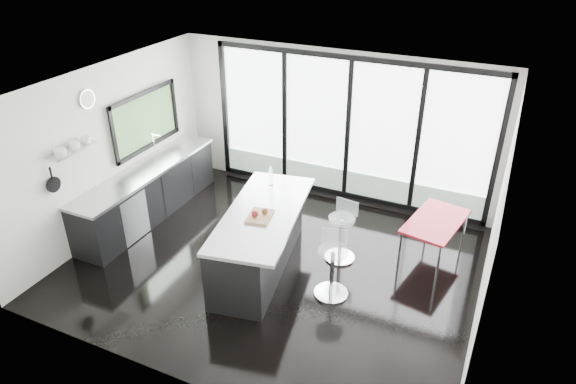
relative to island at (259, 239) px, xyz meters
The scene contains 11 objects.
floor 0.56m from the island, 38.96° to the left, with size 6.00×5.00×0.00m, color black.
ceiling 2.31m from the island, 38.96° to the left, with size 6.00×5.00×0.00m, color white.
wall_back 2.76m from the island, 80.14° to the left, with size 6.00×0.09×2.80m.
wall_front 2.52m from the island, 85.56° to the right, with size 6.00×0.00×2.80m, color silver.
wall_left 3.01m from the island, behind, with size 0.26×5.00×2.80m.
wall_right 3.31m from the island, ahead, with size 0.00×5.00×2.80m, color silver.
counter_cabinets 2.55m from the island, 167.64° to the left, with size 0.69×3.24×1.36m.
island is the anchor object (origin of this frame).
bar_stool_near 1.26m from the island, ahead, with size 0.49×0.49×0.78m, color silver.
bar_stool_far 1.29m from the island, 33.79° to the left, with size 0.48×0.48×0.76m, color silver.
red_table 2.74m from the island, 30.38° to the left, with size 0.71×1.24×0.66m, color maroon.
Camera 1 is at (2.91, -5.81, 4.84)m, focal length 32.00 mm.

